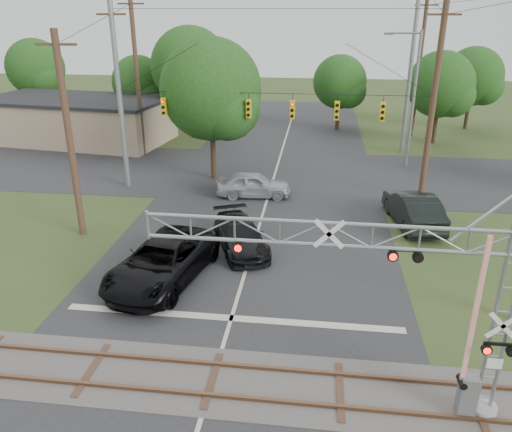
# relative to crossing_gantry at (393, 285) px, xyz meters

# --- Properties ---
(ground) EXTENTS (160.00, 160.00, 0.00)m
(ground) POSITION_rel_crossing_gantry_xyz_m (-5.13, -1.65, -4.07)
(ground) COLOR #304821
(ground) RESTS_ON ground
(road_main) EXTENTS (14.00, 90.00, 0.02)m
(road_main) POSITION_rel_crossing_gantry_xyz_m (-5.13, 8.35, -4.06)
(road_main) COLOR #262628
(road_main) RESTS_ON ground
(road_cross) EXTENTS (90.00, 12.00, 0.02)m
(road_cross) POSITION_rel_crossing_gantry_xyz_m (-5.13, 22.35, -4.06)
(road_cross) COLOR #262628
(road_cross) RESTS_ON ground
(railroad_track) EXTENTS (90.00, 3.20, 0.17)m
(railroad_track) POSITION_rel_crossing_gantry_xyz_m (-5.13, 0.35, -4.04)
(railroad_track) COLOR #45403C
(railroad_track) RESTS_ON ground
(crossing_gantry) EXTENTS (10.13, 0.84, 6.54)m
(crossing_gantry) POSITION_rel_crossing_gantry_xyz_m (0.00, 0.00, 0.00)
(crossing_gantry) COLOR #969691
(crossing_gantry) RESTS_ON ground
(traffic_signal_span) EXTENTS (19.34, 0.36, 11.50)m
(traffic_signal_span) POSITION_rel_crossing_gantry_xyz_m (-4.23, 18.35, 1.61)
(traffic_signal_span) COLOR gray
(traffic_signal_span) RESTS_ON ground
(pickup_black) EXTENTS (4.25, 6.98, 1.81)m
(pickup_black) POSITION_rel_crossing_gantry_xyz_m (-8.56, 6.41, -3.16)
(pickup_black) COLOR black
(pickup_black) RESTS_ON ground
(car_dark) EXTENTS (3.80, 5.42, 1.46)m
(car_dark) POSITION_rel_crossing_gantry_xyz_m (-5.72, 9.88, -3.34)
(car_dark) COLOR black
(car_dark) RESTS_ON ground
(sedan_silver) EXTENTS (4.79, 2.28, 1.58)m
(sedan_silver) POSITION_rel_crossing_gantry_xyz_m (-6.06, 17.43, -3.28)
(sedan_silver) COLOR #9C9EA4
(sedan_silver) RESTS_ON ground
(suv_dark) EXTENTS (2.79, 5.81, 1.84)m
(suv_dark) POSITION_rel_crossing_gantry_xyz_m (3.15, 14.09, -3.15)
(suv_dark) COLOR black
(suv_dark) RESTS_ON ground
(commercial_building) EXTENTS (17.26, 10.44, 3.80)m
(commercial_building) POSITION_rel_crossing_gantry_xyz_m (-23.66, 30.12, -2.16)
(commercial_building) COLOR tan
(commercial_building) RESTS_ON ground
(streetlight) EXTENTS (2.59, 0.27, 9.70)m
(streetlight) POSITION_rel_crossing_gantry_xyz_m (4.27, 25.21, 1.36)
(streetlight) COLOR gray
(streetlight) RESTS_ON ground
(utility_poles) EXTENTS (24.74, 30.81, 13.50)m
(utility_poles) POSITION_rel_crossing_gantry_xyz_m (-2.18, 21.88, 2.09)
(utility_poles) COLOR #41271E
(utility_poles) RESTS_ON ground
(treeline) EXTENTS (54.96, 25.32, 9.81)m
(treeline) POSITION_rel_crossing_gantry_xyz_m (-6.68, 31.43, 1.40)
(treeline) COLOR #332517
(treeline) RESTS_ON ground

